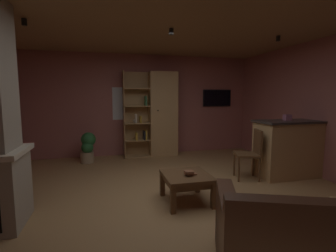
# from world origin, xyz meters

# --- Properties ---
(floor) EXTENTS (5.85, 6.12, 0.02)m
(floor) POSITION_xyz_m (0.00, 0.00, -0.01)
(floor) COLOR #A37A4C
(floor) RESTS_ON ground
(wall_back) EXTENTS (5.97, 0.06, 2.59)m
(wall_back) POSITION_xyz_m (0.00, 3.09, 1.29)
(wall_back) COLOR #9E5B56
(wall_back) RESTS_ON ground
(ceiling) EXTENTS (5.85, 6.12, 0.02)m
(ceiling) POSITION_xyz_m (0.00, 0.00, 2.60)
(ceiling) COLOR #8E6B47
(window_pane_back) EXTENTS (0.78, 0.01, 0.82)m
(window_pane_back) POSITION_xyz_m (-0.38, 3.06, 1.34)
(window_pane_back) COLOR white
(bookshelf_cabinet) EXTENTS (1.36, 0.41, 2.14)m
(bookshelf_cabinet) POSITION_xyz_m (0.39, 2.82, 1.06)
(bookshelf_cabinet) COLOR tan
(bookshelf_cabinet) RESTS_ON ground
(kitchen_bar_counter) EXTENTS (1.42, 0.64, 1.07)m
(kitchen_bar_counter) POSITION_xyz_m (2.48, 0.52, 0.54)
(kitchen_bar_counter) COLOR tan
(kitchen_bar_counter) RESTS_ON ground
(tissue_box) EXTENTS (0.14, 0.14, 0.11)m
(tissue_box) POSITION_xyz_m (2.36, 0.55, 1.13)
(tissue_box) COLOR #995972
(tissue_box) RESTS_ON kitchen_bar_counter
(leather_couch) EXTENTS (1.89, 1.50, 0.84)m
(leather_couch) POSITION_xyz_m (0.69, -1.90, 0.29)
(leather_couch) COLOR #4C2D1E
(leather_couch) RESTS_ON ground
(coffee_table) EXTENTS (0.65, 0.69, 0.41)m
(coffee_table) POSITION_xyz_m (0.14, -0.12, 0.33)
(coffee_table) COLOR brown
(coffee_table) RESTS_ON ground
(table_book_0) EXTENTS (0.13, 0.11, 0.02)m
(table_book_0) POSITION_xyz_m (0.22, -0.14, 0.42)
(table_book_0) COLOR brown
(table_book_0) RESTS_ON coffee_table
(table_book_1) EXTENTS (0.13, 0.11, 0.02)m
(table_book_1) POSITION_xyz_m (0.15, -0.19, 0.44)
(table_book_1) COLOR brown
(table_book_1) RESTS_ON coffee_table
(table_book_2) EXTENTS (0.12, 0.11, 0.03)m
(table_book_2) POSITION_xyz_m (0.15, -0.20, 0.46)
(table_book_2) COLOR brown
(table_book_2) RESTS_ON coffee_table
(dining_chair) EXTENTS (0.52, 0.52, 0.92)m
(dining_chair) POSITION_xyz_m (1.61, 0.54, 0.53)
(dining_chair) COLOR brown
(dining_chair) RESTS_ON ground
(potted_floor_plant) EXTENTS (0.35, 0.37, 0.70)m
(potted_floor_plant) POSITION_xyz_m (-1.37, 2.49, 0.37)
(potted_floor_plant) COLOR #9E896B
(potted_floor_plant) RESTS_ON ground
(wall_mounted_tv) EXTENTS (0.82, 0.06, 0.46)m
(wall_mounted_tv) POSITION_xyz_m (2.09, 3.03, 1.48)
(wall_mounted_tv) COLOR black
(track_light_spot_0) EXTENTS (0.07, 0.07, 0.09)m
(track_light_spot_0) POSITION_xyz_m (-1.99, 0.47, 2.52)
(track_light_spot_0) COLOR black
(track_light_spot_1) EXTENTS (0.07, 0.07, 0.09)m
(track_light_spot_1) POSITION_xyz_m (0.07, 0.45, 2.52)
(track_light_spot_1) COLOR black
(track_light_spot_2) EXTENTS (0.07, 0.07, 0.09)m
(track_light_spot_2) POSITION_xyz_m (1.98, 0.44, 2.52)
(track_light_spot_2) COLOR black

